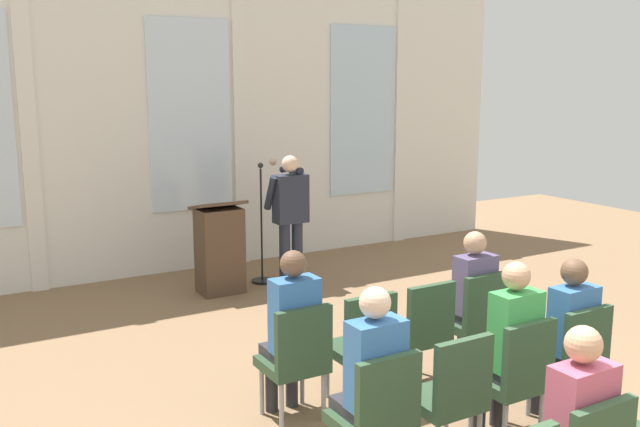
{
  "coord_description": "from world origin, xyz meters",
  "views": [
    {
      "loc": [
        -3.27,
        -2.13,
        2.59
      ],
      "look_at": [
        0.24,
        3.89,
        1.26
      ],
      "focal_mm": 39.57,
      "sensor_mm": 36.0,
      "label": 1
    }
  ],
  "objects_px": {
    "chair_r0_c0": "(297,356)",
    "chair_r1_c0": "(378,412)",
    "audience_r2_c1": "(572,426)",
    "chair_r0_c3": "(476,316)",
    "chair_r1_c2": "(516,373)",
    "mic_stand": "(262,257)",
    "chair_r0_c1": "(363,341)",
    "audience_r1_c3": "(566,331)",
    "speaker": "(290,210)",
    "lectern": "(220,249)",
    "chair_r1_c3": "(574,357)",
    "audience_r0_c3": "(470,294)",
    "audience_r1_c0": "(371,377)",
    "chair_r0_c2": "(422,328)",
    "chair_r1_c1": "(451,392)",
    "audience_r0_c0": "(292,326)",
    "audience_r1_c2": "(509,342)"
  },
  "relations": [
    {
      "from": "audience_r1_c2",
      "to": "chair_r1_c3",
      "type": "relative_size",
      "value": 1.42
    },
    {
      "from": "chair_r0_c1",
      "to": "audience_r2_c1",
      "type": "relative_size",
      "value": 0.72
    },
    {
      "from": "chair_r0_c0",
      "to": "chair_r1_c1",
      "type": "bearing_deg",
      "value": -60.77
    },
    {
      "from": "mic_stand",
      "to": "chair_r0_c3",
      "type": "xyz_separation_m",
      "value": [
        0.38,
        -3.56,
        0.2
      ]
    },
    {
      "from": "audience_r0_c3",
      "to": "audience_r2_c1",
      "type": "distance_m",
      "value": 2.44
    },
    {
      "from": "speaker",
      "to": "audience_r2_c1",
      "type": "bearing_deg",
      "value": -101.48
    },
    {
      "from": "audience_r0_c3",
      "to": "chair_r1_c1",
      "type": "bearing_deg",
      "value": -136.07
    },
    {
      "from": "audience_r2_c1",
      "to": "chair_r1_c3",
      "type": "bearing_deg",
      "value": 39.52
    },
    {
      "from": "audience_r2_c1",
      "to": "chair_r0_c3",
      "type": "bearing_deg",
      "value": 59.8
    },
    {
      "from": "audience_r1_c3",
      "to": "chair_r1_c1",
      "type": "bearing_deg",
      "value": -176.0
    },
    {
      "from": "chair_r0_c1",
      "to": "audience_r1_c2",
      "type": "relative_size",
      "value": 0.7
    },
    {
      "from": "mic_stand",
      "to": "chair_r0_c0",
      "type": "relative_size",
      "value": 1.65
    },
    {
      "from": "chair_r0_c1",
      "to": "lectern",
      "type": "bearing_deg",
      "value": 87.03
    },
    {
      "from": "chair_r0_c0",
      "to": "chair_r1_c2",
      "type": "distance_m",
      "value": 1.6
    },
    {
      "from": "chair_r1_c2",
      "to": "mic_stand",
      "type": "bearing_deg",
      "value": 87.33
    },
    {
      "from": "chair_r0_c3",
      "to": "audience_r2_c1",
      "type": "xyz_separation_m",
      "value": [
        -1.19,
        -2.05,
        0.19
      ]
    },
    {
      "from": "chair_r0_c2",
      "to": "audience_r1_c0",
      "type": "bearing_deg",
      "value": -140.44
    },
    {
      "from": "lectern",
      "to": "audience_r0_c3",
      "type": "distance_m",
      "value": 3.49
    },
    {
      "from": "audience_r2_c1",
      "to": "speaker",
      "type": "bearing_deg",
      "value": 78.52
    },
    {
      "from": "chair_r0_c2",
      "to": "chair_r1_c1",
      "type": "relative_size",
      "value": 1.0
    },
    {
      "from": "lectern",
      "to": "audience_r1_c0",
      "type": "relative_size",
      "value": 0.87
    },
    {
      "from": "speaker",
      "to": "chair_r0_c1",
      "type": "bearing_deg",
      "value": -108.24
    },
    {
      "from": "chair_r0_c0",
      "to": "audience_r1_c3",
      "type": "height_order",
      "value": "audience_r1_c3"
    },
    {
      "from": "speaker",
      "to": "chair_r1_c0",
      "type": "bearing_deg",
      "value": -111.1
    },
    {
      "from": "mic_stand",
      "to": "chair_r1_c1",
      "type": "bearing_deg",
      "value": -99.96
    },
    {
      "from": "mic_stand",
      "to": "chair_r1_c3",
      "type": "xyz_separation_m",
      "value": [
        0.38,
        -4.62,
        0.2
      ]
    },
    {
      "from": "chair_r0_c2",
      "to": "chair_r1_c0",
      "type": "distance_m",
      "value": 1.6
    },
    {
      "from": "audience_r1_c3",
      "to": "audience_r2_c1",
      "type": "height_order",
      "value": "audience_r2_c1"
    },
    {
      "from": "speaker",
      "to": "chair_r1_c0",
      "type": "xyz_separation_m",
      "value": [
        -1.68,
        -4.36,
        -0.43
      ]
    },
    {
      "from": "mic_stand",
      "to": "chair_r1_c3",
      "type": "bearing_deg",
      "value": -85.29
    },
    {
      "from": "chair_r0_c3",
      "to": "chair_r0_c2",
      "type": "bearing_deg",
      "value": 180.0
    },
    {
      "from": "audience_r1_c2",
      "to": "chair_r1_c0",
      "type": "bearing_deg",
      "value": -176.14
    },
    {
      "from": "speaker",
      "to": "chair_r1_c3",
      "type": "bearing_deg",
      "value": -88.58
    },
    {
      "from": "chair_r0_c0",
      "to": "chair_r1_c0",
      "type": "relative_size",
      "value": 1.0
    },
    {
      "from": "chair_r1_c2",
      "to": "lectern",
      "type": "bearing_deg",
      "value": 95.34
    },
    {
      "from": "chair_r0_c1",
      "to": "audience_r1_c3",
      "type": "height_order",
      "value": "audience_r1_c3"
    },
    {
      "from": "audience_r0_c3",
      "to": "audience_r1_c0",
      "type": "distance_m",
      "value": 2.08
    },
    {
      "from": "speaker",
      "to": "chair_r1_c3",
      "type": "xyz_separation_m",
      "value": [
        0.11,
        -4.36,
        -0.43
      ]
    },
    {
      "from": "audience_r0_c0",
      "to": "chair_r0_c1",
      "type": "relative_size",
      "value": 1.43
    },
    {
      "from": "chair_r0_c0",
      "to": "chair_r1_c0",
      "type": "xyz_separation_m",
      "value": [
        0.0,
        -1.07,
        0.0
      ]
    },
    {
      "from": "chair_r1_c1",
      "to": "audience_r1_c2",
      "type": "xyz_separation_m",
      "value": [
        0.6,
        0.08,
        0.21
      ]
    },
    {
      "from": "chair_r1_c1",
      "to": "audience_r0_c3",
      "type": "bearing_deg",
      "value": 43.93
    },
    {
      "from": "audience_r0_c0",
      "to": "chair_r0_c2",
      "type": "relative_size",
      "value": 1.43
    },
    {
      "from": "chair_r0_c1",
      "to": "chair_r1_c3",
      "type": "relative_size",
      "value": 1.0
    },
    {
      "from": "chair_r0_c0",
      "to": "audience_r0_c0",
      "type": "height_order",
      "value": "audience_r0_c0"
    },
    {
      "from": "audience_r1_c3",
      "to": "audience_r0_c0",
      "type": "bearing_deg",
      "value": 149.29
    },
    {
      "from": "chair_r0_c0",
      "to": "audience_r1_c2",
      "type": "bearing_deg",
      "value": -39.56
    },
    {
      "from": "mic_stand",
      "to": "audience_r0_c3",
      "type": "bearing_deg",
      "value": -83.74
    },
    {
      "from": "mic_stand",
      "to": "chair_r1_c3",
      "type": "distance_m",
      "value": 4.64
    },
    {
      "from": "chair_r1_c1",
      "to": "audience_r2_c1",
      "type": "distance_m",
      "value": 1.0
    }
  ]
}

